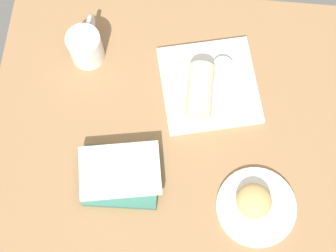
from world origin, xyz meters
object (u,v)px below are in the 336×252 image
scone_pastry (254,201)px  book_stack (121,174)px  sauce_cup (223,67)px  coffee_mug (86,46)px  square_plate (209,85)px  breakfast_wrap (200,92)px  round_plate (256,207)px

scone_pastry → book_stack: size_ratio=0.40×
scone_pastry → sauce_cup: 37.76cm
coffee_mug → sauce_cup: bearing=-2.7°
square_plate → book_stack: size_ratio=1.14×
square_plate → breakfast_wrap: breakfast_wrap is taller
scone_pastry → book_stack: bearing=173.4°
square_plate → coffee_mug: bearing=169.2°
square_plate → coffee_mug: coffee_mug is taller
round_plate → sauce_cup: (-10.95, 37.39, 2.18)cm
round_plate → coffee_mug: coffee_mug is taller
square_plate → sauce_cup: size_ratio=4.64×
round_plate → breakfast_wrap: breakfast_wrap is taller
book_stack → round_plate: bearing=-7.9°
square_plate → coffee_mug: size_ratio=1.76×
sauce_cup → breakfast_wrap: (-5.83, -8.75, 2.21)cm
sauce_cup → coffee_mug: bearing=177.3°
round_plate → breakfast_wrap: size_ratio=1.39×
sauce_cup → breakfast_wrap: size_ratio=0.38×
scone_pastry → square_plate: bearing=112.5°
sauce_cup → book_stack: book_stack is taller
sauce_cup → round_plate: bearing=-73.7°
coffee_mug → breakfast_wrap: bearing=-18.1°
sauce_cup → breakfast_wrap: breakfast_wrap is taller
scone_pastry → square_plate: scone_pastry is taller
coffee_mug → round_plate: bearing=-38.6°
sauce_cup → coffee_mug: size_ratio=0.38×
scone_pastry → round_plate: bearing=-40.0°
square_plate → round_plate: bearing=-66.4°
scone_pastry → breakfast_wrap: bearing=119.5°
breakfast_wrap → coffee_mug: coffee_mug is taller
breakfast_wrap → round_plate: bearing=120.6°
round_plate → breakfast_wrap: (-16.78, 28.64, 4.39)cm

